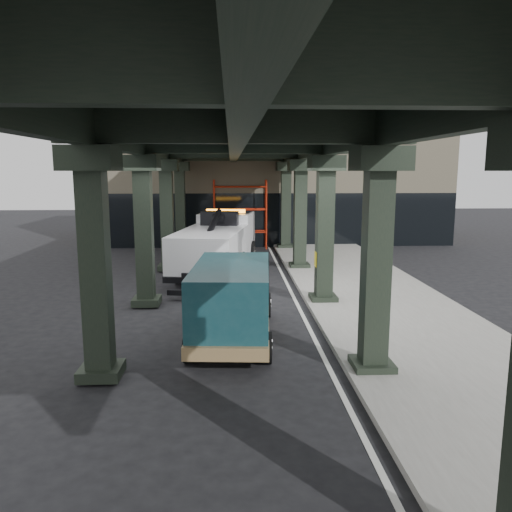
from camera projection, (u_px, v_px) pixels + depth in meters
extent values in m
plane|color=black|center=(250.00, 322.00, 15.04)|extent=(90.00, 90.00, 0.00)
cube|color=gray|center=(377.00, 301.00, 17.22)|extent=(5.00, 40.00, 0.15)
cube|color=silver|center=(297.00, 304.00, 17.09)|extent=(0.12, 38.00, 0.01)
cube|color=black|center=(376.00, 264.00, 10.81)|extent=(0.55, 0.55, 5.00)
cube|color=black|center=(380.00, 159.00, 10.43)|extent=(1.10, 1.10, 0.50)
cube|color=black|center=(372.00, 366.00, 11.20)|extent=(0.90, 0.90, 0.24)
cube|color=black|center=(325.00, 231.00, 16.71)|extent=(0.55, 0.55, 5.00)
cube|color=black|center=(326.00, 163.00, 16.34)|extent=(1.10, 1.10, 0.50)
cube|color=black|center=(323.00, 298.00, 17.11)|extent=(0.90, 0.90, 0.24)
cube|color=black|center=(300.00, 216.00, 22.62)|extent=(0.55, 0.55, 5.00)
cube|color=black|center=(301.00, 165.00, 22.24)|extent=(1.10, 1.10, 0.50)
cube|color=black|center=(299.00, 266.00, 23.01)|extent=(0.90, 0.90, 0.24)
cube|color=black|center=(286.00, 206.00, 28.53)|extent=(0.55, 0.55, 5.00)
cube|color=black|center=(286.00, 166.00, 28.15)|extent=(1.10, 1.10, 0.50)
cube|color=black|center=(285.00, 246.00, 28.92)|extent=(0.90, 0.90, 0.24)
cube|color=black|center=(96.00, 267.00, 10.51)|extent=(0.55, 0.55, 5.00)
cube|color=black|center=(90.00, 158.00, 10.13)|extent=(1.10, 1.10, 0.50)
cube|color=black|center=(101.00, 371.00, 10.90)|extent=(0.90, 0.90, 0.24)
cube|color=black|center=(144.00, 232.00, 16.42)|extent=(0.55, 0.55, 5.00)
cube|color=black|center=(142.00, 163.00, 16.04)|extent=(1.10, 1.10, 0.50)
cube|color=black|center=(147.00, 301.00, 16.81)|extent=(0.90, 0.90, 0.24)
cube|color=black|center=(167.00, 216.00, 22.33)|extent=(0.55, 0.55, 5.00)
cube|color=black|center=(166.00, 165.00, 21.95)|extent=(1.10, 1.10, 0.50)
cube|color=black|center=(169.00, 267.00, 22.72)|extent=(0.90, 0.90, 0.24)
cube|color=black|center=(180.00, 207.00, 28.23)|extent=(0.55, 0.55, 5.00)
cube|color=black|center=(179.00, 166.00, 27.85)|extent=(1.10, 1.10, 0.50)
cube|color=black|center=(181.00, 247.00, 28.62)|extent=(0.90, 0.90, 0.24)
cube|color=black|center=(327.00, 138.00, 16.20)|extent=(0.35, 32.00, 1.10)
cube|color=black|center=(141.00, 138.00, 15.90)|extent=(0.35, 32.00, 1.10)
cube|color=black|center=(235.00, 138.00, 16.05)|extent=(0.35, 32.00, 1.10)
cube|color=black|center=(234.00, 115.00, 15.94)|extent=(7.40, 32.00, 0.30)
cube|color=#C6B793|center=(268.00, 178.00, 34.15)|extent=(22.00, 10.00, 8.00)
cylinder|color=red|center=(215.00, 214.00, 29.30)|extent=(0.08, 0.08, 4.00)
cylinder|color=red|center=(214.00, 215.00, 28.51)|extent=(0.08, 0.08, 4.00)
cylinder|color=red|center=(265.00, 214.00, 29.44)|extent=(0.08, 0.08, 4.00)
cylinder|color=red|center=(266.00, 215.00, 28.66)|extent=(0.08, 0.08, 4.00)
cylinder|color=red|center=(240.00, 231.00, 29.54)|extent=(3.00, 0.08, 0.08)
cylinder|color=red|center=(240.00, 209.00, 29.32)|extent=(3.00, 0.08, 0.08)
cylinder|color=red|center=(240.00, 187.00, 29.10)|extent=(3.00, 0.08, 0.08)
cube|color=black|center=(216.00, 259.00, 21.75)|extent=(2.32, 7.75, 0.26)
cube|color=white|center=(227.00, 232.00, 24.16)|extent=(2.79, 2.83, 1.85)
cube|color=white|center=(231.00, 239.00, 25.30)|extent=(2.50, 1.12, 0.92)
cube|color=black|center=(228.00, 221.00, 24.33)|extent=(2.45, 1.70, 0.87)
cube|color=white|center=(210.00, 248.00, 20.48)|extent=(3.30, 5.47, 1.44)
cube|color=orange|center=(226.00, 211.00, 23.79)|extent=(1.87, 0.60, 0.16)
cube|color=black|center=(220.00, 218.00, 22.32)|extent=(1.72, 0.89, 0.62)
cylinder|color=black|center=(211.00, 229.00, 20.56)|extent=(0.85, 3.58, 1.37)
cube|color=black|center=(196.00, 286.00, 18.10)|extent=(0.55, 1.47, 0.18)
cube|color=black|center=(191.00, 293.00, 17.41)|extent=(1.66, 0.53, 0.18)
cylinder|color=black|center=(206.00, 251.00, 24.77)|extent=(0.55, 1.17, 1.13)
cylinder|color=silver|center=(206.00, 251.00, 24.77)|extent=(0.50, 0.68, 0.62)
cylinder|color=black|center=(251.00, 252.00, 24.50)|extent=(0.55, 1.17, 1.13)
cylinder|color=silver|center=(251.00, 252.00, 24.50)|extent=(0.50, 0.68, 0.62)
cylinder|color=black|center=(188.00, 264.00, 21.46)|extent=(0.55, 1.17, 1.13)
cylinder|color=silver|center=(188.00, 264.00, 21.46)|extent=(0.50, 0.68, 0.62)
cylinder|color=black|center=(240.00, 265.00, 21.19)|extent=(0.55, 1.17, 1.13)
cylinder|color=silver|center=(240.00, 265.00, 21.19)|extent=(0.50, 0.68, 0.62)
cylinder|color=black|center=(180.00, 270.00, 20.15)|extent=(0.55, 1.17, 1.13)
cylinder|color=silver|center=(180.00, 270.00, 20.15)|extent=(0.50, 0.68, 0.62)
cylinder|color=black|center=(235.00, 271.00, 19.89)|extent=(0.55, 1.17, 1.13)
cylinder|color=silver|center=(235.00, 271.00, 19.89)|extent=(0.50, 0.68, 0.62)
cube|color=#123B43|center=(237.00, 289.00, 15.50)|extent=(1.93, 1.13, 0.82)
cube|color=#123B43|center=(232.00, 298.00, 12.98)|extent=(2.19, 4.21, 1.77)
cube|color=#94774B|center=(233.00, 321.00, 13.46)|extent=(2.30, 5.21, 0.32)
cube|color=black|center=(237.00, 269.00, 15.02)|extent=(1.79, 0.51, 0.76)
cube|color=black|center=(232.00, 279.00, 13.17)|extent=(2.16, 3.40, 0.50)
cube|color=silver|center=(238.00, 297.00, 16.04)|extent=(1.82, 0.24, 0.27)
cylinder|color=black|center=(208.00, 305.00, 15.56)|extent=(0.31, 0.78, 0.76)
cylinder|color=silver|center=(208.00, 305.00, 15.56)|extent=(0.32, 0.44, 0.42)
cylinder|color=black|center=(266.00, 305.00, 15.52)|extent=(0.31, 0.78, 0.76)
cylinder|color=silver|center=(266.00, 305.00, 15.52)|extent=(0.32, 0.44, 0.42)
cylinder|color=black|center=(190.00, 347.00, 11.80)|extent=(0.31, 0.78, 0.76)
cylinder|color=silver|center=(190.00, 347.00, 11.80)|extent=(0.32, 0.44, 0.42)
cylinder|color=black|center=(266.00, 348.00, 11.76)|extent=(0.31, 0.78, 0.76)
cylinder|color=silver|center=(266.00, 348.00, 11.76)|extent=(0.32, 0.44, 0.42)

